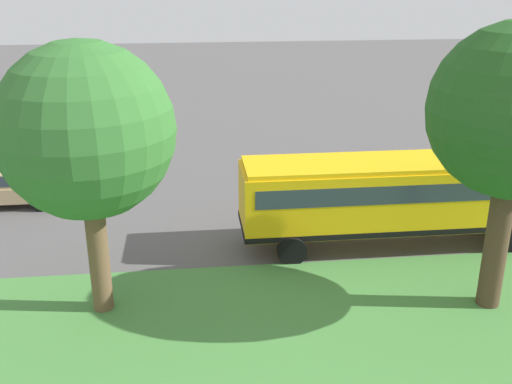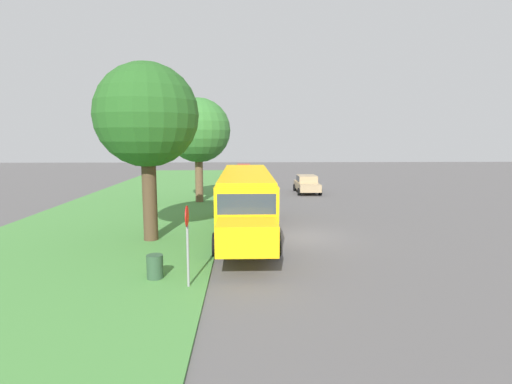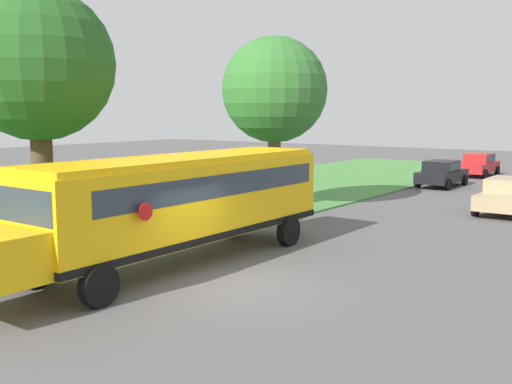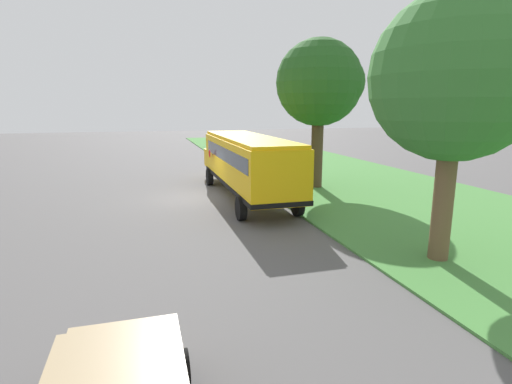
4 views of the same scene
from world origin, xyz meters
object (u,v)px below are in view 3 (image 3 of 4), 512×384
Objects in this scene: car_tan_nearest at (508,194)px; car_red_furthest at (479,163)px; oak_tree_beside_bus at (38,66)px; oak_tree_roadside_mid at (273,90)px; school_bus at (178,199)px; car_black_middle at (442,172)px.

car_tan_nearest is 16.08m from car_red_furthest.
oak_tree_beside_bus reaches higher than car_red_furthest.
oak_tree_roadside_mid reaches higher than car_tan_nearest.
car_tan_nearest is at bearing 29.81° from oak_tree_roadside_mid.
school_bus is 2.82× the size of car_black_middle.
car_black_middle is 0.53× the size of oak_tree_beside_bus.
oak_tree_beside_bus reaches higher than car_black_middle.
car_red_furthest is (-0.12, 30.08, -1.05)m from school_bus.
school_bus is 1.50× the size of oak_tree_beside_bus.
school_bus reaches higher than car_tan_nearest.
school_bus is 11.03m from oak_tree_roadside_mid.
car_black_middle is 13.99m from oak_tree_roadside_mid.
car_red_furthest is (-5.60, 15.07, 0.00)m from car_tan_nearest.
car_red_furthest is 0.56× the size of oak_tree_roadside_mid.
school_bus is at bearing -70.43° from oak_tree_roadside_mid.
oak_tree_beside_bus is (-4.66, -1.24, 3.92)m from school_bus.
oak_tree_roadside_mid is (1.15, 11.10, -0.43)m from oak_tree_beside_bus.
oak_tree_roadside_mid is (-3.50, 9.86, 3.50)m from school_bus.
car_tan_nearest is 9.47m from car_black_middle.
oak_tree_beside_bus is 11.17m from oak_tree_roadside_mid.
car_black_middle is at bearing 126.24° from car_tan_nearest.
oak_tree_roadside_mid is at bearing -104.83° from car_black_middle.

